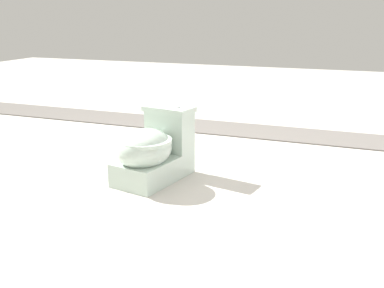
# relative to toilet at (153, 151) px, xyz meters

# --- Properties ---
(ground_plane) EXTENTS (14.00, 14.00, 0.00)m
(ground_plane) POSITION_rel_toilet_xyz_m (-0.28, -0.08, -0.22)
(ground_plane) COLOR #B7B2A8
(gravel_strip) EXTENTS (0.56, 8.00, 0.01)m
(gravel_strip) POSITION_rel_toilet_xyz_m (-1.61, 0.42, -0.21)
(gravel_strip) COLOR #605B56
(gravel_strip) RESTS_ON ground
(toilet) EXTENTS (0.69, 0.49, 0.52)m
(toilet) POSITION_rel_toilet_xyz_m (0.00, 0.00, 0.00)
(toilet) COLOR #B2C6B7
(toilet) RESTS_ON ground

